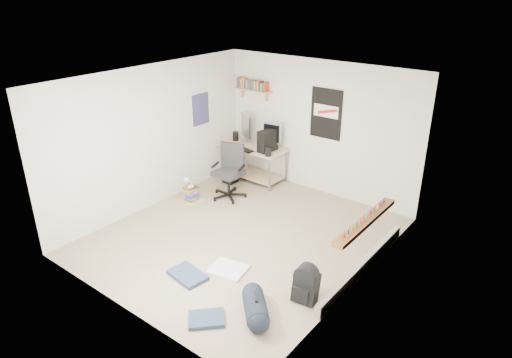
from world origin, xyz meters
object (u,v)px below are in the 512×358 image
Objects in this scene: desk at (249,161)px; duffel_bag at (255,307)px; book_stack at (191,193)px; office_chair at (228,173)px; backpack at (306,287)px.

duffel_bag is (2.70, -3.28, -0.22)m from desk.
desk is 1.52m from book_stack.
desk is 1.54× the size of office_chair.
duffel_bag is (-0.31, -0.64, -0.06)m from backpack.
book_stack is (-2.89, 1.78, 0.01)m from duffel_bag.
backpack is (2.75, -1.68, -0.29)m from office_chair.
desk is at bearing 132.27° from backpack.
desk reaches higher than book_stack.
duffel_bag reaches higher than backpack.
office_chair is 2.47× the size of backpack.
office_chair reaches higher than desk.
duffel_bag reaches higher than book_stack.
book_stack is at bearing -97.40° from desk.
backpack is at bearing -19.57° from book_stack.
backpack is 0.71m from duffel_bag.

